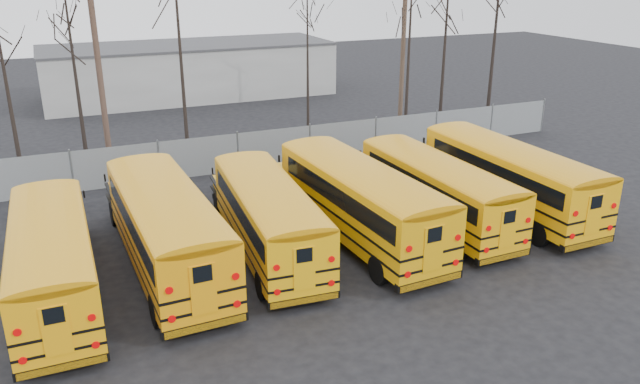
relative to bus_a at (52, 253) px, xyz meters
name	(u,v)px	position (x,y,z in m)	size (l,w,h in m)	color
ground	(337,269)	(9.08, -1.65, -1.65)	(120.00, 120.00, 0.00)	black
fence	(238,152)	(9.08, 10.35, -0.65)	(40.00, 0.04, 2.00)	gray
distant_building	(190,71)	(11.08, 30.35, 0.35)	(22.00, 8.00, 4.00)	#BAB9B4
bus_a	(52,253)	(0.00, 0.00, 0.00)	(2.41, 10.11, 2.82)	black
bus_b	(165,222)	(3.65, 0.75, 0.15)	(2.86, 11.06, 3.07)	black
bus_c	(267,211)	(7.29, 0.61, 0.00)	(3.10, 10.26, 2.83)	black
bus_d	(357,195)	(10.87, 0.40, 0.15)	(3.08, 11.11, 3.08)	black
bus_e	(434,185)	(14.45, 0.55, 0.00)	(2.51, 10.13, 2.82)	black
bus_f	(506,172)	(18.01, 0.46, 0.12)	(2.61, 10.85, 3.03)	black
utility_pole_left	(98,65)	(3.16, 14.98, 3.51)	(1.71, 0.77, 10.04)	#4F392D
utility_pole_right	(403,58)	(20.93, 14.21, 2.95)	(1.60, 0.28, 8.97)	#4E3A2C
tree_2	(7,88)	(-1.14, 12.63, 3.03)	(0.26, 0.26, 9.37)	black
tree_3	(75,75)	(1.97, 14.69, 3.12)	(0.26, 0.26, 9.54)	black
tree_4	(180,44)	(7.00, 12.77, 4.64)	(0.26, 0.26, 12.59)	black
tree_5	(308,59)	(15.03, 15.30, 3.07)	(0.26, 0.26, 9.45)	black
tree_6	(409,55)	(20.27, 12.45, 3.38)	(0.26, 0.26, 10.07)	black
tree_7	(445,44)	(23.31, 13.24, 3.79)	(0.26, 0.26, 10.88)	black
tree_8	(496,27)	(28.20, 14.66, 4.45)	(0.26, 0.26, 12.22)	black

